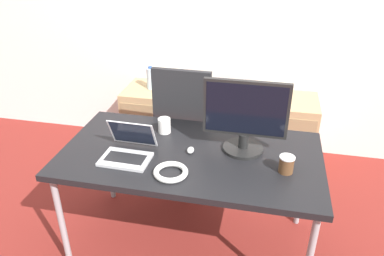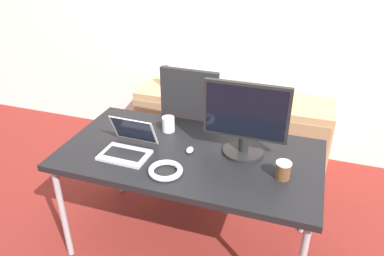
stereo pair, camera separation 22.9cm
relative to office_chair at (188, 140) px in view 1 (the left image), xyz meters
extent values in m
plane|color=maroon|center=(0.18, -0.70, -0.42)|extent=(14.00, 14.00, 0.00)
cube|color=white|center=(0.18, 0.78, 0.88)|extent=(10.00, 0.05, 2.60)
cube|color=black|center=(0.18, -0.70, 0.31)|extent=(1.61, 0.85, 0.04)
cylinder|color=#99999E|center=(-0.57, -1.07, -0.06)|extent=(0.04, 0.04, 0.72)
cylinder|color=#99999E|center=(-0.57, -0.34, -0.06)|extent=(0.04, 0.04, 0.72)
cylinder|color=#99999E|center=(0.92, -0.34, -0.06)|extent=(0.04, 0.04, 0.72)
cylinder|color=#232326|center=(0.00, 0.07, -0.40)|extent=(0.56, 0.56, 0.04)
cylinder|color=gray|center=(0.00, 0.07, -0.17)|extent=(0.05, 0.05, 0.43)
cube|color=#232326|center=(0.00, 0.07, 0.05)|extent=(0.49, 0.49, 0.07)
cube|color=#232326|center=(-0.01, -0.19, 0.38)|extent=(0.44, 0.05, 0.60)
cube|color=tan|center=(-0.47, 0.50, -0.10)|extent=(0.49, 0.48, 0.65)
cube|color=#977D56|center=(-0.47, 0.26, -0.10)|extent=(0.45, 0.01, 0.52)
cube|color=tan|center=(0.82, 0.50, -0.10)|extent=(0.49, 0.48, 0.65)
cube|color=#977D56|center=(0.82, 0.26, -0.10)|extent=(0.45, 0.01, 0.52)
cylinder|color=silver|center=(-0.47, 0.50, 0.32)|extent=(0.08, 0.08, 0.20)
cylinder|color=#3359B2|center=(-0.47, 0.50, 0.43)|extent=(0.03, 0.03, 0.02)
cube|color=silver|center=(-0.19, -0.87, 0.34)|extent=(0.30, 0.21, 0.02)
cube|color=black|center=(-0.19, -0.87, 0.35)|extent=(0.24, 0.12, 0.00)
cube|color=silver|center=(-0.18, -0.74, 0.44)|extent=(0.29, 0.10, 0.19)
cube|color=black|center=(-0.18, -0.74, 0.45)|extent=(0.27, 0.08, 0.17)
cylinder|color=black|center=(0.49, -0.60, 0.34)|extent=(0.25, 0.25, 0.02)
cylinder|color=black|center=(0.49, -0.60, 0.40)|extent=(0.06, 0.06, 0.09)
cube|color=black|center=(0.49, -0.60, 0.62)|extent=(0.51, 0.03, 0.35)
cube|color=black|center=(0.49, -0.62, 0.62)|extent=(0.47, 0.00, 0.32)
ellipsoid|color=silver|center=(0.18, -0.70, 0.35)|extent=(0.04, 0.07, 0.03)
cylinder|color=white|center=(-0.05, -0.49, 0.38)|extent=(0.08, 0.08, 0.10)
cylinder|color=brown|center=(0.75, -0.79, 0.38)|extent=(0.08, 0.08, 0.09)
cylinder|color=white|center=(0.75, -0.79, 0.43)|extent=(0.09, 0.09, 0.01)
torus|color=white|center=(0.12, -0.96, 0.35)|extent=(0.20, 0.20, 0.03)
cube|color=#B2B2B7|center=(-0.27, -0.61, 0.34)|extent=(0.15, 0.05, 0.01)
torus|color=purple|center=(-0.33, -0.59, 0.34)|extent=(0.05, 0.05, 0.01)
camera|label=1|loc=(0.60, -2.63, 1.57)|focal=35.00mm
camera|label=2|loc=(0.82, -2.57, 1.57)|focal=35.00mm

